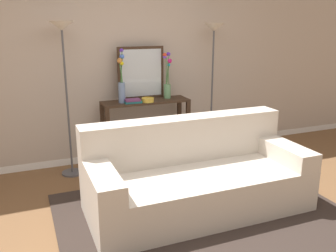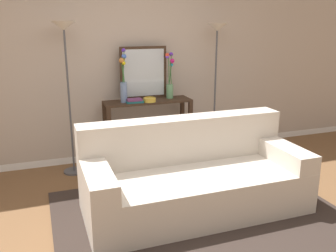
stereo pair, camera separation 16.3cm
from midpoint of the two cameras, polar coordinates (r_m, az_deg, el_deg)
ground_plane at (r=3.39m, az=1.39°, el=-16.93°), size 16.00×16.00×0.02m
back_wall at (r=4.96m, az=-8.85°, el=11.59°), size 12.00×0.15×2.95m
area_rug at (r=3.73m, az=4.05°, el=-13.37°), size 2.75×1.96×0.01m
couch at (r=3.73m, az=3.02°, el=-8.17°), size 2.17×0.95×0.88m
console_table at (r=4.86m, az=-4.40°, el=0.80°), size 1.14×0.34×0.84m
floor_lamp_left at (r=4.46m, az=-16.85°, el=10.25°), size 0.28×0.28×1.83m
floor_lamp_right at (r=5.03m, az=6.08°, el=11.17°), size 0.28×0.28×1.81m
wall_mirror at (r=4.87m, az=-5.16°, el=8.18°), size 0.62×0.02×0.68m
vase_tall_flowers at (r=4.64m, az=-8.20°, el=6.74°), size 0.11×0.11×0.67m
vase_short_flowers at (r=4.90m, az=-1.06°, el=7.02°), size 0.11×0.10×0.60m
fruit_bowl at (r=4.70m, az=-4.16°, el=4.06°), size 0.16×0.16×0.05m
book_stack at (r=4.65m, az=-6.49°, el=3.86°), size 0.22×0.13×0.05m
book_row_under_console at (r=4.96m, az=-6.84°, el=-5.17°), size 0.47×0.17×0.13m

